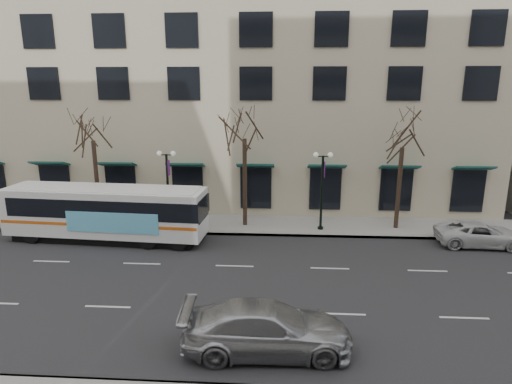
# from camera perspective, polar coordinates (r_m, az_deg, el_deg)

# --- Properties ---
(ground) EXTENTS (160.00, 160.00, 0.00)m
(ground) POSITION_cam_1_polar(r_m,az_deg,el_deg) (20.89, -3.58, -12.38)
(ground) COLOR black
(ground) RESTS_ON ground
(sidewalk_far) EXTENTS (80.00, 4.00, 0.15)m
(sidewalk_far) POSITION_cam_1_polar(r_m,az_deg,el_deg) (29.18, 8.43, -4.52)
(sidewalk_far) COLOR gray
(sidewalk_far) RESTS_ON ground
(building_hotel) EXTENTS (40.00, 20.00, 24.00)m
(building_hotel) POSITION_cam_1_polar(r_m,az_deg,el_deg) (39.90, -3.01, 17.92)
(building_hotel) COLOR #C3B695
(building_hotel) RESTS_ON ground
(tree_far_left) EXTENTS (3.60, 3.60, 8.34)m
(tree_far_left) POSITION_cam_1_polar(r_m,az_deg,el_deg) (30.15, -21.05, 8.20)
(tree_far_left) COLOR black
(tree_far_left) RESTS_ON ground
(tree_far_mid) EXTENTS (3.60, 3.60, 8.55)m
(tree_far_mid) POSITION_cam_1_polar(r_m,az_deg,el_deg) (27.57, -1.55, 9.08)
(tree_far_mid) COLOR black
(tree_far_mid) RESTS_ON ground
(tree_far_right) EXTENTS (3.60, 3.60, 8.06)m
(tree_far_right) POSITION_cam_1_polar(r_m,az_deg,el_deg) (28.54, 19.07, 7.52)
(tree_far_right) COLOR black
(tree_far_right) RESTS_ON ground
(lamp_post_left) EXTENTS (1.22, 0.45, 5.21)m
(lamp_post_left) POSITION_cam_1_polar(r_m,az_deg,el_deg) (28.48, -11.66, 0.88)
(lamp_post_left) COLOR black
(lamp_post_left) RESTS_ON ground
(lamp_post_right) EXTENTS (1.22, 0.45, 5.21)m
(lamp_post_right) POSITION_cam_1_polar(r_m,az_deg,el_deg) (27.63, 8.80, 0.60)
(lamp_post_right) COLOR black
(lamp_post_right) RESTS_ON ground
(city_bus) EXTENTS (12.41, 3.51, 3.32)m
(city_bus) POSITION_cam_1_polar(r_m,az_deg,el_deg) (27.58, -19.24, -2.48)
(city_bus) COLOR white
(city_bus) RESTS_ON ground
(silver_car) EXTENTS (6.20, 2.79, 1.76)m
(silver_car) POSITION_cam_1_polar(r_m,az_deg,el_deg) (15.98, 1.45, -17.69)
(silver_car) COLOR #A7A9AE
(silver_car) RESTS_ON ground
(white_pickup) EXTENTS (5.14, 2.54, 1.40)m
(white_pickup) POSITION_cam_1_polar(r_m,az_deg,el_deg) (28.76, 27.70, -5.00)
(white_pickup) COLOR silver
(white_pickup) RESTS_ON ground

